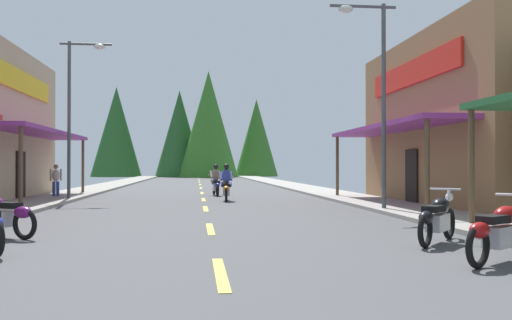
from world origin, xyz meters
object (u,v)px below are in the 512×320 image
at_px(motorcycle_parked_right_2, 500,231).
at_px(motorcycle_parked_right_3, 437,218).
at_px(streetlamp_right, 374,77).
at_px(rider_cruising_trailing, 216,182).
at_px(pedestrian_by_shop, 56,179).
at_px(rider_cruising_lead, 226,185).
at_px(motorcycle_parked_left_4, 0,214).
at_px(streetlamp_left, 77,98).

height_order(motorcycle_parked_right_2, motorcycle_parked_right_3, same).
height_order(streetlamp_right, rider_cruising_trailing, streetlamp_right).
bearing_deg(pedestrian_by_shop, rider_cruising_lead, -148.04).
bearing_deg(motorcycle_parked_right_3, motorcycle_parked_right_2, -137.91).
bearing_deg(motorcycle_parked_left_4, rider_cruising_trailing, -75.27).
relative_size(motorcycle_parked_right_2, pedestrian_by_shop, 1.15).
distance_m(motorcycle_parked_right_3, motorcycle_parked_left_4, 8.76).
height_order(motorcycle_parked_right_3, rider_cruising_trailing, rider_cruising_trailing).
xyz_separation_m(streetlamp_right, motorcycle_parked_right_2, (-1.11, -9.33, -3.84)).
bearing_deg(rider_cruising_trailing, motorcycle_parked_right_2, -174.00).
relative_size(streetlamp_right, motorcycle_parked_right_3, 3.99).
bearing_deg(rider_cruising_trailing, streetlamp_right, -159.68).
distance_m(streetlamp_right, rider_cruising_lead, 8.31).
height_order(motorcycle_parked_right_2, rider_cruising_trailing, rider_cruising_trailing).
xyz_separation_m(motorcycle_parked_right_3, rider_cruising_trailing, (-3.58, 17.45, 0.17)).
relative_size(rider_cruising_lead, pedestrian_by_shop, 1.39).
bearing_deg(rider_cruising_trailing, motorcycle_parked_left_4, 157.81).
distance_m(streetlamp_left, pedestrian_by_shop, 3.99).
bearing_deg(streetlamp_right, rider_cruising_trailing, 114.82).
bearing_deg(streetlamp_right, motorcycle_parked_left_4, -150.81).
relative_size(streetlamp_right, motorcycle_parked_left_4, 3.61).
bearing_deg(streetlamp_left, pedestrian_by_shop, 128.52).
relative_size(streetlamp_left, streetlamp_right, 1.01).
distance_m(motorcycle_parked_right_3, pedestrian_by_shop, 19.08).
bearing_deg(motorcycle_parked_left_4, motorcycle_parked_right_2, -171.88).
distance_m(motorcycle_parked_left_4, rider_cruising_lead, 12.58).
bearing_deg(pedestrian_by_shop, motorcycle_parked_left_4, 149.59).
xyz_separation_m(motorcycle_parked_right_2, motorcycle_parked_right_3, (-0.04, 2.11, 0.00)).
relative_size(rider_cruising_lead, rider_cruising_trailing, 1.00).
xyz_separation_m(streetlamp_left, motorcycle_parked_right_2, (9.66, -16.29, -3.88)).
distance_m(streetlamp_right, motorcycle_parked_right_2, 10.15).
height_order(streetlamp_right, rider_cruising_lead, streetlamp_right).
height_order(motorcycle_parked_right_3, motorcycle_parked_left_4, same).
bearing_deg(streetlamp_left, motorcycle_parked_left_4, -85.19).
bearing_deg(rider_cruising_trailing, pedestrian_by_shop, 99.00).
distance_m(streetlamp_left, rider_cruising_lead, 7.40).
bearing_deg(rider_cruising_lead, motorcycle_parked_left_4, 158.58).
xyz_separation_m(rider_cruising_trailing, pedestrian_by_shop, (-7.26, -1.74, 0.23)).
xyz_separation_m(motorcycle_parked_left_4, rider_cruising_trailing, (5.00, 15.67, 0.17)).
xyz_separation_m(motorcycle_parked_right_2, pedestrian_by_shop, (-10.88, 17.82, 0.40)).
distance_m(rider_cruising_lead, pedestrian_by_shop, 7.95).
height_order(streetlamp_left, motorcycle_parked_right_3, streetlamp_left).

